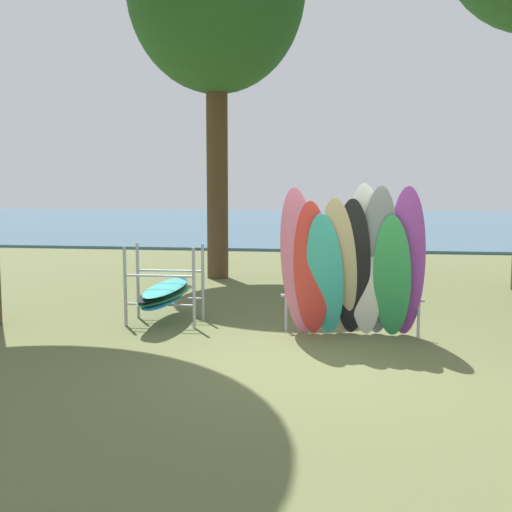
# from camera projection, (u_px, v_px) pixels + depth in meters

# --- Properties ---
(ground_plane) EXTENTS (80.00, 80.00, 0.00)m
(ground_plane) POSITION_uv_depth(u_px,v_px,m) (325.00, 360.00, 7.96)
(ground_plane) COLOR #60663D
(lake_water) EXTENTS (80.00, 36.00, 0.10)m
(lake_water) POSITION_uv_depth(u_px,v_px,m) (345.00, 222.00, 38.58)
(lake_water) COLOR #38607A
(lake_water) RESTS_ON ground
(leaning_board_pile) EXTENTS (2.09, 1.04, 2.22)m
(leaning_board_pile) POSITION_uv_depth(u_px,v_px,m) (352.00, 269.00, 8.86)
(leaning_board_pile) COLOR pink
(leaning_board_pile) RESTS_ON ground
(board_storage_rack) EXTENTS (1.15, 2.13, 1.25)m
(board_storage_rack) POSITION_uv_depth(u_px,v_px,m) (165.00, 292.00, 10.06)
(board_storage_rack) COLOR #9EA0A5
(board_storage_rack) RESTS_ON ground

